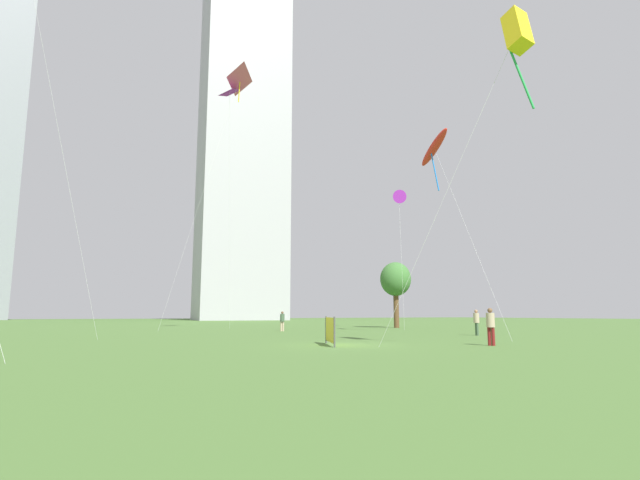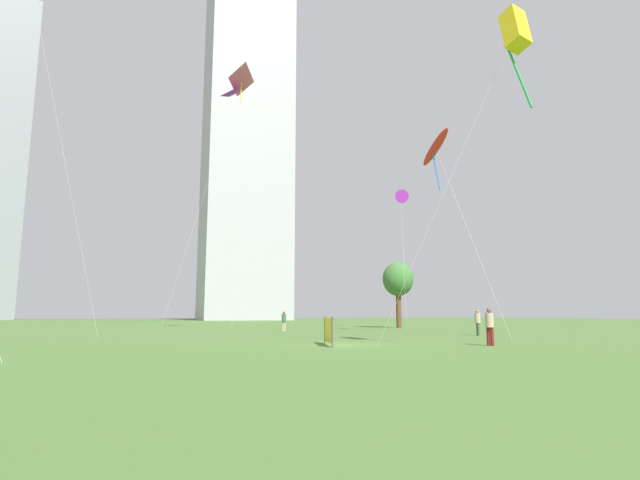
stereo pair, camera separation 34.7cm
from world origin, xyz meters
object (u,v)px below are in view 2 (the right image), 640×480
(kite_flying_2, at_px, (241,81))
(kite_flying_6, at_px, (515,31))
(event_banner, at_px, (328,330))
(kite_flying_1, at_px, (231,95))
(person_standing_1, at_px, (490,324))
(person_standing_0, at_px, (478,320))
(kite_flying_3, at_px, (435,148))
(person_standing_2, at_px, (284,320))
(distant_highrise_1, at_px, (247,129))
(kite_flying_4, at_px, (401,197))
(park_tree_1, at_px, (398,280))

(kite_flying_2, xyz_separation_m, kite_flying_6, (2.97, -29.84, -10.30))
(kite_flying_6, distance_m, event_banner, 15.85)
(kite_flying_1, bearing_deg, person_standing_1, -79.15)
(person_standing_0, height_order, kite_flying_2, kite_flying_2)
(person_standing_0, xyz_separation_m, kite_flying_3, (-0.11, 3.63, 13.70))
(kite_flying_6, bearing_deg, kite_flying_3, 60.43)
(kite_flying_1, bearing_deg, kite_flying_6, -83.25)
(event_banner, bearing_deg, kite_flying_1, 86.29)
(person_standing_2, xyz_separation_m, distant_highrise_1, (21.01, 76.00, 47.40))
(person_standing_1, distance_m, event_banner, 7.70)
(person_standing_2, relative_size, kite_flying_6, 0.12)
(event_banner, bearing_deg, person_standing_0, 18.07)
(kite_flying_4, distance_m, event_banner, 31.11)
(kite_flying_3, xyz_separation_m, kite_flying_6, (-9.04, -15.94, -1.10))
(kite_flying_3, relative_size, event_banner, 5.13)
(kite_flying_3, distance_m, kite_flying_6, 18.36)
(park_tree_1, xyz_separation_m, distant_highrise_1, (5.85, 71.93, 43.22))
(kite_flying_3, distance_m, kite_flying_4, 13.20)
(kite_flying_4, bearing_deg, kite_flying_3, -114.22)
(person_standing_0, relative_size, distant_highrise_1, 0.02)
(kite_flying_1, height_order, kite_flying_2, kite_flying_2)
(distant_highrise_1, distance_m, event_banner, 109.18)
(person_standing_0, relative_size, person_standing_1, 1.01)
(person_standing_1, height_order, kite_flying_1, kite_flying_1)
(park_tree_1, xyz_separation_m, event_banner, (-20.62, -22.67, -4.44))
(person_standing_1, relative_size, kite_flying_4, 0.12)
(person_standing_1, xyz_separation_m, park_tree_1, (13.96, 26.53, 4.14))
(event_banner, bearing_deg, person_standing_1, -30.09)
(kite_flying_6, xyz_separation_m, distant_highrise_1, (21.34, 102.25, 34.75))
(person_standing_0, xyz_separation_m, park_tree_1, (6.34, 18.01, 4.13))
(kite_flying_1, height_order, kite_flying_4, kite_flying_1)
(person_standing_2, relative_size, kite_flying_2, 0.07)
(person_standing_1, xyz_separation_m, kite_flying_3, (7.52, 12.14, 13.71))
(kite_flying_1, bearing_deg, distant_highrise_1, 70.75)
(kite_flying_2, distance_m, kite_flying_3, 20.54)
(event_banner, bearing_deg, distant_highrise_1, 74.37)
(person_standing_2, xyz_separation_m, kite_flying_4, (14.12, 1.69, 12.88))
(kite_flying_3, xyz_separation_m, distant_highrise_1, (12.29, 86.32, 33.65))
(person_standing_1, distance_m, kite_flying_3, 19.79)
(kite_flying_3, bearing_deg, distant_highrise_1, 81.89)
(kite_flying_2, bearing_deg, park_tree_1, 1.51)
(person_standing_1, bearing_deg, kite_flying_4, 123.26)
(kite_flying_3, height_order, event_banner, kite_flying_3)
(kite_flying_3, distance_m, park_tree_1, 18.44)
(kite_flying_1, height_order, park_tree_1, kite_flying_1)
(person_standing_2, height_order, park_tree_1, park_tree_1)
(kite_flying_6, bearing_deg, event_banner, 123.85)
(kite_flying_3, bearing_deg, kite_flying_6, -119.57)
(kite_flying_1, relative_size, kite_flying_6, 1.58)
(person_standing_1, bearing_deg, kite_flying_6, -50.54)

